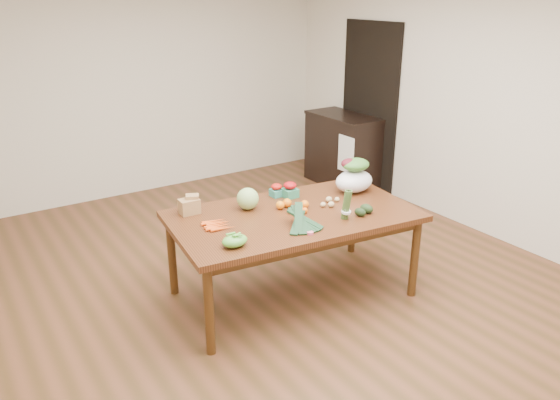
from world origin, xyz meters
TOP-DOWN VIEW (x-y plane):
  - floor at (0.00, 0.00)m, footprint 6.00×6.00m
  - room_walls at (0.00, 0.00)m, footprint 5.02×6.02m
  - dining_table at (0.06, -0.20)m, footprint 2.09×1.33m
  - doorway_dark at (2.48, 1.60)m, footprint 0.02×1.00m
  - cabinet at (2.22, 1.78)m, footprint 0.52×1.02m
  - dish_towel at (1.96, 1.40)m, footprint 0.02×0.28m
  - paper_bag at (-0.64, 0.26)m, footprint 0.23×0.20m
  - cabbage at (-0.20, 0.08)m, footprint 0.18×0.18m
  - strawberry_basket_a at (0.16, 0.20)m, footprint 0.11×0.11m
  - strawberry_basket_b at (0.25, 0.12)m, footprint 0.13×0.13m
  - orange_a at (0.02, -0.07)m, footprint 0.07×0.07m
  - orange_b at (0.10, -0.06)m, footprint 0.07×0.07m
  - orange_c at (0.21, -0.16)m, footprint 0.07×0.07m
  - mandarin_cluster at (0.09, -0.22)m, footprint 0.20×0.20m
  - carrots at (-0.57, -0.10)m, footprint 0.24×0.24m
  - snap_pea_bag at (-0.63, -0.47)m, footprint 0.19×0.14m
  - kale_bunch at (-0.05, -0.50)m, footprint 0.37×0.44m
  - asparagus_bundle at (0.34, -0.53)m, footprint 0.09×0.13m
  - potato_a at (0.35, -0.22)m, footprint 0.05×0.04m
  - potato_b at (0.40, -0.26)m, footprint 0.06×0.05m
  - potato_c at (0.53, -0.19)m, footprint 0.05×0.04m
  - potato_d at (0.46, -0.16)m, footprint 0.06×0.05m
  - potato_e at (0.52, -0.32)m, footprint 0.05×0.04m
  - avocado_a at (0.48, -0.54)m, footprint 0.09×0.12m
  - avocado_b at (0.56, -0.52)m, footprint 0.11×0.13m
  - salad_bag at (0.80, -0.08)m, footprint 0.39×0.31m

SIDE VIEW (x-z plane):
  - floor at x=0.00m, z-range 0.00..0.00m
  - dining_table at x=0.06m, z-range 0.00..0.75m
  - cabinet at x=2.22m, z-range 0.00..0.94m
  - dish_towel at x=1.96m, z-range 0.33..0.78m
  - carrots at x=-0.57m, z-range 0.75..0.78m
  - potato_c at x=0.53m, z-range 0.75..0.79m
  - potato_a at x=0.35m, z-range 0.75..0.79m
  - potato_e at x=0.52m, z-range 0.75..0.79m
  - potato_b at x=0.40m, z-range 0.75..0.80m
  - potato_d at x=0.46m, z-range 0.75..0.80m
  - avocado_a at x=0.48m, z-range 0.75..0.82m
  - orange_c at x=0.21m, z-range 0.75..0.82m
  - orange_a at x=0.02m, z-range 0.75..0.82m
  - orange_b at x=0.10m, z-range 0.75..0.82m
  - mandarin_cluster at x=0.09m, z-range 0.75..0.83m
  - avocado_b at x=0.56m, z-range 0.75..0.83m
  - snap_pea_bag at x=-0.63m, z-range 0.75..0.84m
  - strawberry_basket_a at x=0.16m, z-range 0.75..0.84m
  - strawberry_basket_b at x=0.25m, z-range 0.75..0.86m
  - paper_bag at x=-0.64m, z-range 0.75..0.90m
  - kale_bunch at x=-0.05m, z-range 0.75..0.91m
  - cabbage at x=-0.20m, z-range 0.75..0.93m
  - asparagus_bundle at x=0.34m, z-range 0.75..1.00m
  - salad_bag at x=0.80m, z-range 0.75..1.03m
  - doorway_dark at x=2.48m, z-range 0.00..2.10m
  - room_walls at x=0.00m, z-range 0.00..2.70m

